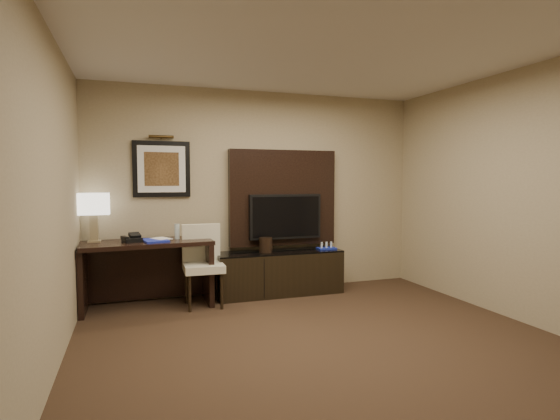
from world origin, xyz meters
name	(u,v)px	position (x,y,z in m)	size (l,w,h in m)	color
floor	(345,361)	(0.00, 0.00, -0.01)	(4.50, 5.00, 0.01)	#342317
ceiling	(348,31)	(0.00, 0.00, 2.70)	(4.50, 5.00, 0.01)	silver
wall_back	(261,192)	(0.00, 2.50, 1.35)	(4.50, 0.01, 2.70)	tan
wall_left	(37,206)	(-2.25, 0.00, 1.35)	(0.01, 5.00, 2.70)	tan
wall_right	(551,197)	(2.25, 0.00, 1.35)	(0.01, 5.00, 2.70)	tan
desk	(148,274)	(-1.50, 2.15, 0.40)	(1.48, 0.64, 0.79)	black
credenza	(279,273)	(0.17, 2.20, 0.29)	(1.67, 0.46, 0.58)	black
tv_wall_panel	(283,198)	(0.30, 2.44, 1.27)	(1.50, 0.12, 1.30)	black
tv	(285,217)	(0.30, 2.34, 1.02)	(1.00, 0.08, 0.60)	black
artwork	(162,169)	(-1.30, 2.48, 1.65)	(0.70, 0.04, 0.70)	black
picture_light	(161,137)	(-1.30, 2.44, 2.05)	(0.04, 0.04, 0.30)	#3D2C13
desk_chair	(204,266)	(-0.87, 1.97, 0.48)	(0.46, 0.53, 0.97)	#EFE9C7
table_lamp	(94,217)	(-2.09, 2.26, 1.09)	(0.36, 0.21, 0.59)	#95835D
desk_phone	(132,238)	(-1.67, 2.10, 0.84)	(0.19, 0.17, 0.10)	black
blue_folder	(155,240)	(-1.42, 2.09, 0.80)	(0.26, 0.35, 0.02)	#1927A7
book	(154,231)	(-1.42, 2.13, 0.92)	(0.18, 0.02, 0.25)	tan
water_bottle	(177,231)	(-1.15, 2.21, 0.89)	(0.06, 0.06, 0.19)	silver
ice_bucket	(266,245)	(-0.03, 2.17, 0.67)	(0.17, 0.17, 0.19)	black
minibar_tray	(326,246)	(0.83, 2.16, 0.62)	(0.25, 0.15, 0.09)	#1929A3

